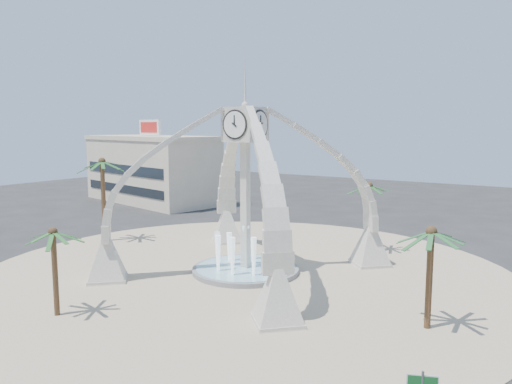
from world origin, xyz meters
The scene contains 9 objects.
ground centered at (0.00, 0.00, 0.00)m, with size 140.00×140.00×0.00m, color #282828.
plaza centered at (0.00, 0.00, 0.03)m, with size 40.00×40.00×0.06m, color tan.
clock_tower centered at (0.00, 0.00, 6.49)m, with size 17.94×17.94×16.30m.
fountain centered at (0.00, 0.00, 0.29)m, with size 8.00×8.00×3.62m.
building_nw centered at (-32.00, 22.00, 4.83)m, with size 23.75×13.73×11.90m.
palm_east centered at (14.20, -3.17, 5.31)m, with size 4.04×4.04×6.10m.
palm_west centered at (-17.09, 1.04, 7.52)m, with size 4.39×4.39×8.48m.
palm_north centered at (5.42, 10.88, 5.78)m, with size 4.85×4.85×6.57m.
palm_south centered at (-4.20, -13.14, 4.90)m, with size 3.50×3.50×5.60m.
Camera 1 is at (20.76, -29.89, 10.91)m, focal length 35.00 mm.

